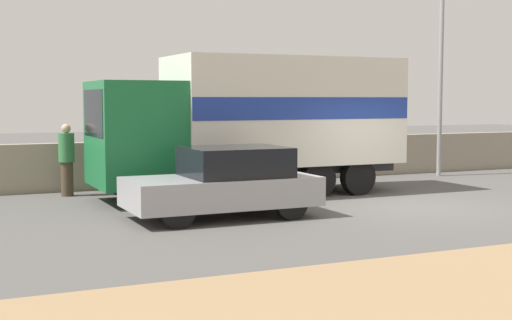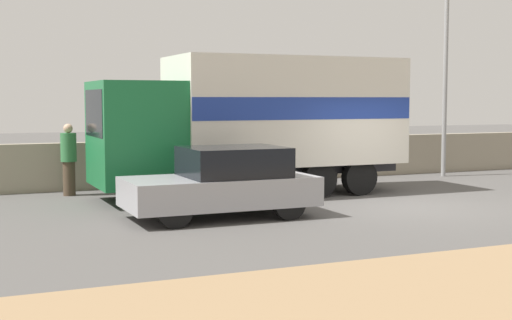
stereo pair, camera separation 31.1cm
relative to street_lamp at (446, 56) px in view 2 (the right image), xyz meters
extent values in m
plane|color=#514F4C|center=(-4.89, -4.89, -3.75)|extent=(80.00, 80.00, 0.00)
cube|color=gray|center=(-4.89, 1.10, -3.12)|extent=(60.00, 0.35, 1.26)
cylinder|color=gray|center=(0.00, 0.00, -0.67)|extent=(0.14, 0.14, 6.16)
cube|color=#196B38|center=(-10.20, -1.75, -2.14)|extent=(1.91, 2.31, 2.41)
cube|color=black|center=(-11.13, -1.75, -1.66)|extent=(0.06, 1.96, 1.06)
cube|color=#2D2D33|center=(-6.34, -1.75, -3.09)|extent=(5.80, 1.35, 0.25)
cube|color=silver|center=(-6.34, -1.75, -1.64)|extent=(5.80, 2.45, 2.65)
cube|color=navy|center=(-6.34, -1.75, -1.56)|extent=(5.77, 2.47, 0.53)
cylinder|color=black|center=(-10.20, -2.73, -3.30)|extent=(0.89, 0.28, 0.89)
cylinder|color=black|center=(-10.20, -0.76, -3.30)|extent=(0.89, 0.28, 0.89)
cylinder|color=black|center=(-4.74, -2.73, -3.30)|extent=(0.89, 0.28, 0.89)
cylinder|color=black|center=(-4.74, -0.76, -3.30)|extent=(0.89, 0.28, 0.89)
cylinder|color=black|center=(-5.91, -2.73, -3.30)|extent=(0.89, 0.28, 0.89)
cylinder|color=black|center=(-5.91, -0.76, -3.30)|extent=(0.89, 0.28, 0.89)
cube|color=#9E9EA3|center=(-9.18, -4.57, -3.20)|extent=(3.83, 1.82, 0.59)
cube|color=black|center=(-8.88, -4.57, -2.61)|extent=(1.99, 1.68, 0.60)
cylinder|color=black|center=(-10.37, -5.36, -3.41)|extent=(0.67, 0.20, 0.67)
cylinder|color=black|center=(-10.37, -3.77, -3.41)|extent=(0.67, 0.20, 0.67)
cylinder|color=black|center=(-8.00, -5.36, -3.41)|extent=(0.67, 0.20, 0.67)
cylinder|color=black|center=(-8.00, -3.77, -3.41)|extent=(0.67, 0.20, 0.67)
cylinder|color=#473828|center=(-11.45, 0.08, -3.32)|extent=(0.30, 0.30, 0.85)
cylinder|color=#33723F|center=(-11.45, 0.08, -2.54)|extent=(0.39, 0.39, 0.71)
sphere|color=tan|center=(-11.45, 0.08, -2.06)|extent=(0.23, 0.23, 0.23)
camera|label=1|loc=(-14.49, -17.88, -1.34)|focal=50.00mm
camera|label=2|loc=(-14.21, -18.01, -1.34)|focal=50.00mm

